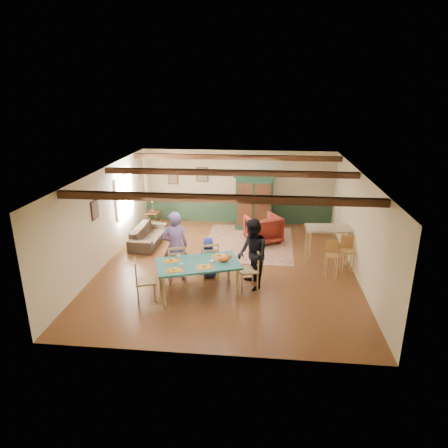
# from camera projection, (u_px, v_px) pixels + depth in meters

# --- Properties ---
(floor) EXTENTS (8.00, 8.00, 0.00)m
(floor) POSITION_uv_depth(u_px,v_px,m) (227.00, 266.00, 11.35)
(floor) COLOR #592F19
(floor) RESTS_ON ground
(wall_back) EXTENTS (7.00, 0.02, 2.70)m
(wall_back) POSITION_uv_depth(u_px,v_px,m) (237.00, 187.00, 14.68)
(wall_back) COLOR beige
(wall_back) RESTS_ON floor
(wall_left) EXTENTS (0.02, 8.00, 2.70)m
(wall_left) POSITION_uv_depth(u_px,v_px,m) (104.00, 217.00, 11.24)
(wall_left) COLOR beige
(wall_left) RESTS_ON floor
(wall_right) EXTENTS (0.02, 8.00, 2.70)m
(wall_right) POSITION_uv_depth(u_px,v_px,m) (359.00, 225.00, 10.58)
(wall_right) COLOR beige
(wall_right) RESTS_ON floor
(ceiling) EXTENTS (7.00, 8.00, 0.02)m
(ceiling) POSITION_uv_depth(u_px,v_px,m) (228.00, 172.00, 10.48)
(ceiling) COLOR white
(ceiling) RESTS_ON wall_back
(wainscot_back) EXTENTS (6.95, 0.03, 0.90)m
(wainscot_back) POSITION_uv_depth(u_px,v_px,m) (237.00, 211.00, 14.95)
(wainscot_back) COLOR #1E3725
(wainscot_back) RESTS_ON floor
(ceiling_beam_front) EXTENTS (6.95, 0.16, 0.16)m
(ceiling_beam_front) POSITION_uv_depth(u_px,v_px,m) (217.00, 198.00, 8.34)
(ceiling_beam_front) COLOR #341C0E
(ceiling_beam_front) RESTS_ON ceiling
(ceiling_beam_mid) EXTENTS (6.95, 0.16, 0.16)m
(ceiling_beam_mid) POSITION_uv_depth(u_px,v_px,m) (229.00, 173.00, 10.88)
(ceiling_beam_mid) COLOR #341C0E
(ceiling_beam_mid) RESTS_ON ceiling
(ceiling_beam_back) EXTENTS (6.95, 0.16, 0.16)m
(ceiling_beam_back) POSITION_uv_depth(u_px,v_px,m) (236.00, 157.00, 13.33)
(ceiling_beam_back) COLOR #341C0E
(ceiling_beam_back) RESTS_ON ceiling
(window_left) EXTENTS (0.06, 1.60, 1.30)m
(window_left) POSITION_uv_depth(u_px,v_px,m) (125.00, 195.00, 12.78)
(window_left) COLOR white
(window_left) RESTS_ON wall_left
(picture_left_wall) EXTENTS (0.04, 0.42, 0.52)m
(picture_left_wall) POSITION_uv_depth(u_px,v_px,m) (95.00, 210.00, 10.55)
(picture_left_wall) COLOR gray
(picture_left_wall) RESTS_ON wall_left
(picture_back_a) EXTENTS (0.45, 0.04, 0.55)m
(picture_back_a) POSITION_uv_depth(u_px,v_px,m) (202.00, 174.00, 14.63)
(picture_back_a) COLOR gray
(picture_back_a) RESTS_ON wall_back
(picture_back_b) EXTENTS (0.38, 0.04, 0.48)m
(picture_back_b) POSITION_uv_depth(u_px,v_px,m) (173.00, 178.00, 14.78)
(picture_back_b) COLOR gray
(picture_back_b) RESTS_ON wall_back
(dining_table) EXTENTS (2.22, 1.69, 0.82)m
(dining_table) POSITION_uv_depth(u_px,v_px,m) (198.00, 278.00, 9.70)
(dining_table) COLOR #1E605D
(dining_table) RESTS_ON floor
(dining_chair_far_left) EXTENTS (0.59, 0.61, 1.04)m
(dining_chair_far_left) POSITION_uv_depth(u_px,v_px,m) (176.00, 263.00, 10.29)
(dining_chair_far_left) COLOR tan
(dining_chair_far_left) RESTS_ON floor
(dining_chair_far_right) EXTENTS (0.59, 0.61, 1.04)m
(dining_chair_far_right) POSITION_uv_depth(u_px,v_px,m) (209.00, 260.00, 10.49)
(dining_chair_far_right) COLOR tan
(dining_chair_far_right) RESTS_ON floor
(dining_chair_end_left) EXTENTS (0.61, 0.59, 1.04)m
(dining_chair_end_left) POSITION_uv_depth(u_px,v_px,m) (146.00, 280.00, 9.38)
(dining_chair_end_left) COLOR tan
(dining_chair_end_left) RESTS_ON floor
(dining_chair_end_right) EXTENTS (0.61, 0.59, 1.04)m
(dining_chair_end_right) POSITION_uv_depth(u_px,v_px,m) (248.00, 269.00, 9.95)
(dining_chair_end_right) COLOR tan
(dining_chair_end_right) RESTS_ON floor
(person_man) EXTENTS (0.80, 0.66, 1.89)m
(person_man) POSITION_uv_depth(u_px,v_px,m) (175.00, 247.00, 10.23)
(person_man) COLOR #705998
(person_man) RESTS_ON floor
(person_woman) EXTENTS (0.94, 1.06, 1.80)m
(person_woman) POSITION_uv_depth(u_px,v_px,m) (252.00, 254.00, 9.85)
(person_woman) COLOR black
(person_woman) RESTS_ON floor
(person_child) EXTENTS (0.62, 0.51, 1.10)m
(person_child) POSITION_uv_depth(u_px,v_px,m) (209.00, 257.00, 10.56)
(person_child) COLOR #262E99
(person_child) RESTS_ON floor
(cat) EXTENTS (0.42, 0.28, 0.20)m
(cat) POSITION_uv_depth(u_px,v_px,m) (223.00, 259.00, 9.57)
(cat) COLOR orange
(cat) RESTS_ON dining_table
(place_setting_near_left) EXTENTS (0.52, 0.46, 0.11)m
(place_setting_near_left) POSITION_uv_depth(u_px,v_px,m) (174.00, 268.00, 9.16)
(place_setting_near_left) COLOR orange
(place_setting_near_left) RESTS_ON dining_table
(place_setting_near_center) EXTENTS (0.52, 0.46, 0.11)m
(place_setting_near_center) POSITION_uv_depth(u_px,v_px,m) (205.00, 265.00, 9.32)
(place_setting_near_center) COLOR orange
(place_setting_near_center) RESTS_ON dining_table
(place_setting_far_left) EXTENTS (0.52, 0.46, 0.11)m
(place_setting_far_left) POSITION_uv_depth(u_px,v_px,m) (171.00, 259.00, 9.67)
(place_setting_far_left) COLOR orange
(place_setting_far_left) RESTS_ON dining_table
(place_setting_far_right) EXTENTS (0.52, 0.46, 0.11)m
(place_setting_far_right) POSITION_uv_depth(u_px,v_px,m) (220.00, 254.00, 9.94)
(place_setting_far_right) COLOR orange
(place_setting_far_right) RESTS_ON dining_table
(area_rug) EXTENTS (2.93, 3.45, 0.01)m
(area_rug) POSITION_uv_depth(u_px,v_px,m) (249.00, 243.00, 13.04)
(area_rug) COLOR #C5B38F
(area_rug) RESTS_ON floor
(armoire) EXTENTS (1.44, 0.65, 1.99)m
(armoire) POSITION_uv_depth(u_px,v_px,m) (254.00, 202.00, 14.05)
(armoire) COLOR black
(armoire) RESTS_ON floor
(armchair) EXTENTS (1.34, 1.35, 0.90)m
(armchair) POSITION_uv_depth(u_px,v_px,m) (263.00, 229.00, 13.00)
(armchair) COLOR #511310
(armchair) RESTS_ON floor
(sofa) EXTENTS (0.81, 1.99, 0.58)m
(sofa) POSITION_uv_depth(u_px,v_px,m) (148.00, 235.00, 12.94)
(sofa) COLOR #382D23
(sofa) RESTS_ON floor
(end_table) EXTENTS (0.51, 0.51, 0.60)m
(end_table) POSITION_uv_depth(u_px,v_px,m) (153.00, 220.00, 14.38)
(end_table) COLOR #341C0E
(end_table) RESTS_ON floor
(table_lamp) EXTENTS (0.33, 0.33, 0.55)m
(table_lamp) POSITION_uv_depth(u_px,v_px,m) (152.00, 204.00, 14.20)
(table_lamp) COLOR #D7BE8B
(table_lamp) RESTS_ON end_table
(counter_table) EXTENTS (1.27, 0.79, 1.03)m
(counter_table) POSITION_uv_depth(u_px,v_px,m) (327.00, 244.00, 11.56)
(counter_table) COLOR beige
(counter_table) RESTS_ON floor
(bar_stool_left) EXTENTS (0.36, 0.39, 1.00)m
(bar_stool_left) POSITION_uv_depth(u_px,v_px,m) (331.00, 260.00, 10.53)
(bar_stool_left) COLOR #BC8549
(bar_stool_left) RESTS_ON floor
(bar_stool_right) EXTENTS (0.38, 0.41, 1.03)m
(bar_stool_right) POSITION_uv_depth(u_px,v_px,m) (347.00, 255.00, 10.79)
(bar_stool_right) COLOR #BC8549
(bar_stool_right) RESTS_ON floor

